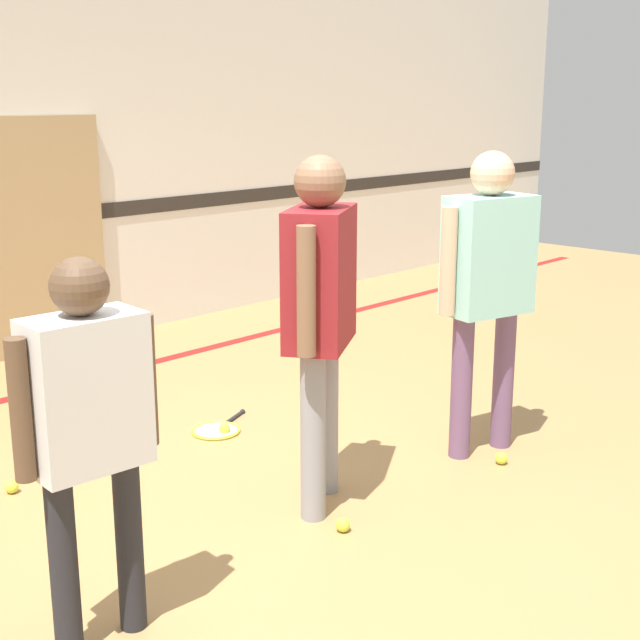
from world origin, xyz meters
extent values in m
plane|color=#A87F4C|center=(0.00, 0.00, 0.00)|extent=(16.00, 16.00, 0.00)
cube|color=red|center=(0.00, 2.43, 0.00)|extent=(14.40, 0.10, 0.01)
cylinder|color=gray|center=(0.11, -0.16, 0.40)|extent=(0.12, 0.12, 0.80)
cylinder|color=gray|center=(0.36, -0.01, 0.40)|extent=(0.12, 0.12, 0.80)
cube|color=maroon|center=(0.23, -0.09, 1.11)|extent=(0.53, 0.46, 0.63)
sphere|color=brown|center=(0.23, -0.09, 1.54)|extent=(0.23, 0.23, 0.23)
cylinder|color=brown|center=(0.00, -0.23, 1.10)|extent=(0.08, 0.08, 0.56)
cylinder|color=brown|center=(0.47, 0.06, 1.10)|extent=(0.08, 0.08, 0.56)
cylinder|color=#232328|center=(-1.24, -0.28, 0.34)|extent=(0.10, 0.10, 0.67)
cylinder|color=#232328|center=(-0.99, -0.30, 0.34)|extent=(0.10, 0.10, 0.67)
cube|color=silver|center=(-1.11, -0.29, 0.94)|extent=(0.41, 0.24, 0.53)
sphere|color=brown|center=(-1.11, -0.29, 1.30)|extent=(0.20, 0.20, 0.20)
cylinder|color=brown|center=(-1.34, -0.27, 0.93)|extent=(0.07, 0.07, 0.48)
cylinder|color=brown|center=(-0.88, -0.30, 0.93)|extent=(0.07, 0.07, 0.48)
cylinder|color=#6B4C70|center=(1.47, -0.31, 0.39)|extent=(0.11, 0.11, 0.79)
cylinder|color=#6B4C70|center=(1.18, -0.23, 0.39)|extent=(0.11, 0.11, 0.79)
cube|color=#99D8D1|center=(1.32, -0.27, 1.10)|extent=(0.51, 0.36, 0.62)
sphere|color=#DBAD89|center=(1.32, -0.27, 1.52)|extent=(0.23, 0.23, 0.23)
cylinder|color=#DBAD89|center=(1.59, -0.34, 1.09)|extent=(0.08, 0.08, 0.56)
cylinder|color=#DBAD89|center=(1.06, -0.20, 1.09)|extent=(0.08, 0.08, 0.56)
torus|color=#C6D838|center=(0.49, 1.00, 0.01)|extent=(0.37, 0.37, 0.02)
cylinder|color=silver|center=(0.49, 1.00, 0.01)|extent=(0.25, 0.25, 0.01)
cylinder|color=black|center=(0.71, 1.09, 0.01)|extent=(0.21, 0.10, 0.02)
sphere|color=black|center=(0.81, 1.13, 0.01)|extent=(0.03, 0.03, 0.03)
sphere|color=#CCE038|center=(0.10, -0.36, 0.03)|extent=(0.07, 0.07, 0.07)
sphere|color=#CCE038|center=(0.51, 0.95, 0.03)|extent=(0.07, 0.07, 0.07)
sphere|color=#CCE038|center=(1.24, -0.46, 0.03)|extent=(0.07, 0.07, 0.07)
sphere|color=#CCE038|center=(-0.74, 1.10, 0.03)|extent=(0.07, 0.07, 0.07)
camera|label=1|loc=(-2.62, -2.81, 1.90)|focal=50.00mm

